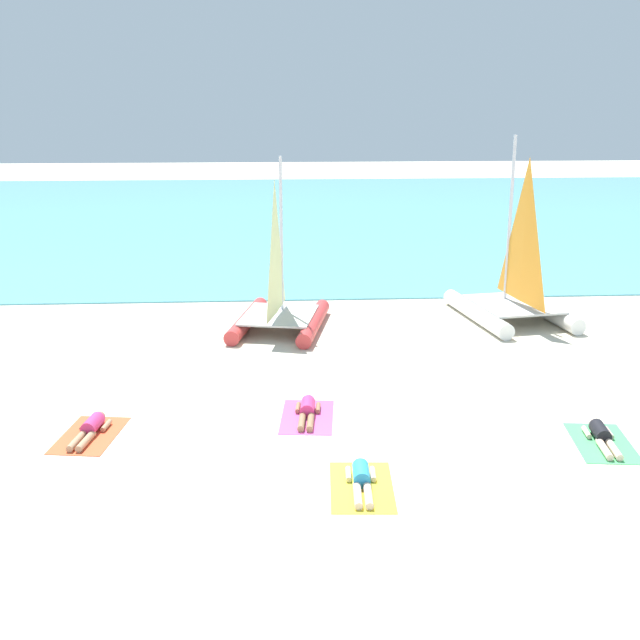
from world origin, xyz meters
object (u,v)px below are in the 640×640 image
object	(u,v)px
sunbather_center_left	(307,410)
towel_center_left	(307,417)
sunbather_center_right	(362,478)
towel_rightmost	(602,443)
sailboat_red	(279,305)
towel_center_right	(362,487)
sunbather_leftmost	(91,428)
sailboat_white	(513,294)
towel_leftmost	(90,435)
sunbather_rightmost	(602,436)

from	to	relation	value
sunbather_center_left	towel_center_left	bearing A→B (deg)	-90.00
sunbather_center_right	towel_rightmost	bearing A→B (deg)	19.86
sailboat_red	towel_center_right	distance (m)	9.92
sunbather_center_right	sunbather_leftmost	bearing A→B (deg)	157.91
sailboat_red	towel_center_right	bearing A→B (deg)	-70.78
sailboat_red	sailboat_white	size ratio (longest dim) A/B	0.90
sailboat_red	sunbather_center_left	bearing A→B (deg)	-73.93
sunbather_leftmost	sunbather_center_left	bearing A→B (deg)	16.99
sailboat_red	sailboat_white	world-z (taller)	sailboat_white
sailboat_red	towel_center_left	bearing A→B (deg)	-74.03
towel_center_right	sunbather_center_right	distance (m)	0.14
towel_rightmost	sunbather_center_right	bearing A→B (deg)	-163.70
sailboat_white	towel_center_right	world-z (taller)	sailboat_white
sunbather_center_left	towel_rightmost	xyz separation A→B (m)	(5.76, -1.74, -0.13)
towel_center_left	sunbather_center_left	distance (m)	0.14
towel_leftmost	sunbather_leftmost	world-z (taller)	sunbather_leftmost
sailboat_red	sunbather_rightmost	bearing A→B (deg)	-41.07
sailboat_red	sunbather_leftmost	world-z (taller)	sailboat_red
sunbather_leftmost	sailboat_white	bearing A→B (deg)	43.77
sailboat_white	sunbather_center_right	distance (m)	11.91
sunbather_leftmost	towel_center_right	world-z (taller)	sunbather_leftmost
towel_center_left	sailboat_red	bearing A→B (deg)	94.42
sailboat_white	sunbather_leftmost	distance (m)	13.57
sailboat_red	towel_rightmost	xyz separation A→B (m)	(6.28, -8.29, -0.74)
towel_leftmost	sunbather_leftmost	distance (m)	0.14
sailboat_red	sailboat_white	bearing A→B (deg)	16.64
sunbather_center_left	towel_center_right	bearing A→B (deg)	-70.53
sailboat_red	towel_rightmost	distance (m)	10.43
sailboat_red	sunbather_leftmost	distance (m)	8.24
towel_center_right	sunbather_center_right	size ratio (longest dim) A/B	1.21
towel_center_right	sunbather_rightmost	distance (m)	5.21
sunbather_center_left	sunbather_center_right	size ratio (longest dim) A/B	1.00
sunbather_leftmost	sunbather_center_right	bearing A→B (deg)	-17.33
towel_leftmost	sailboat_red	bearing A→B (deg)	61.71
sailboat_red	sailboat_white	xyz separation A→B (m)	(7.13, 0.63, 0.08)
towel_leftmost	sunbather_rightmost	size ratio (longest dim) A/B	1.21
towel_center_right	sailboat_white	bearing A→B (deg)	60.93
towel_leftmost	towel_center_right	world-z (taller)	same
towel_center_right	sunbather_rightmost	world-z (taller)	sunbather_rightmost
sunbather_center_left	sailboat_white	bearing A→B (deg)	53.02
towel_rightmost	sunbather_rightmost	world-z (taller)	sunbather_rightmost
towel_center_left	sunbather_leftmost	bearing A→B (deg)	-172.16
towel_leftmost	sunbather_rightmost	world-z (taller)	sunbather_rightmost
sunbather_leftmost	sunbather_center_left	distance (m)	4.48
sailboat_red	towel_center_right	size ratio (longest dim) A/B	2.62
sailboat_red	towel_center_left	world-z (taller)	sailboat_red
sailboat_white	towel_rightmost	distance (m)	9.00
towel_leftmost	towel_center_left	bearing A→B (deg)	8.65
towel_rightmost	sunbather_leftmost	bearing A→B (deg)	174.01
sunbather_center_left	towel_center_right	world-z (taller)	sunbather_center_left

